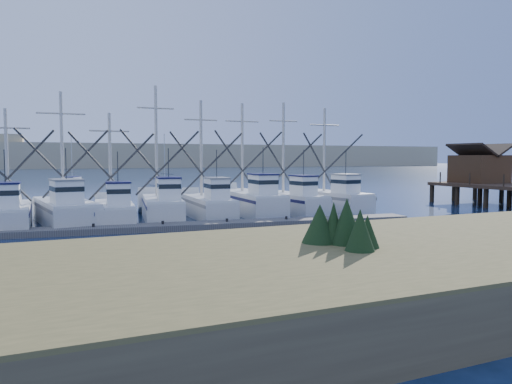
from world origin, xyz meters
TOP-DOWN VIEW (x-y plane):
  - ground at (0.00, 0.00)m, footprint 500.00×500.00m
  - shore_bank at (-8.00, -10.00)m, footprint 40.00×10.00m
  - floating_dock at (-7.17, 6.81)m, footprint 27.12×5.06m
  - timber_pier at (21.50, 8.46)m, footprint 7.00×20.00m
  - dune_ridge at (0.00, 210.00)m, footprint 360.00×60.00m
  - trawler_fleet at (-7.21, 11.82)m, footprint 26.64×9.33m
  - sailboat_near at (1.96, 55.21)m, footprint 3.63×6.96m
  - sailboat_far at (-10.72, 71.74)m, footprint 3.47×5.30m

SIDE VIEW (x-z plane):
  - ground at x=0.00m, z-range 0.00..0.00m
  - floating_dock at x=-7.17m, z-range 0.00..0.36m
  - sailboat_near at x=1.96m, z-range -3.56..4.54m
  - sailboat_far at x=-10.72m, z-range -3.55..4.55m
  - shore_bank at x=-8.00m, z-range 0.00..1.60m
  - trawler_fleet at x=-7.21m, z-range -3.81..5.73m
  - timber_pier at x=21.50m, z-range -1.43..6.57m
  - dune_ridge at x=0.00m, z-range 0.00..10.00m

